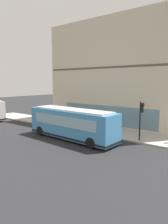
{
  "coord_description": "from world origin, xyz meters",
  "views": [
    {
      "loc": [
        -15.47,
        -13.7,
        5.7
      ],
      "look_at": [
        3.09,
        0.74,
        2.33
      ],
      "focal_mm": 33.45,
      "sensor_mm": 36.0,
      "label": 1
    }
  ],
  "objects_px": {
    "city_bus_nearside": "(72,124)",
    "pedestrian_by_light_pole": "(64,115)",
    "traffic_light_near_corner": "(141,114)",
    "pedestrian_near_hydrant": "(98,125)",
    "fire_hydrant": "(86,124)",
    "newspaper_vending_box": "(94,127)",
    "pedestrian_walking_along_curb": "(74,117)"
  },
  "relations": [
    {
      "from": "traffic_light_near_corner",
      "to": "pedestrian_by_light_pole",
      "type": "relative_size",
      "value": 2.19
    },
    {
      "from": "traffic_light_near_corner",
      "to": "pedestrian_near_hydrant",
      "type": "height_order",
      "value": "traffic_light_near_corner"
    },
    {
      "from": "fire_hydrant",
      "to": "newspaper_vending_box",
      "type": "distance_m",
      "value": 2.22
    },
    {
      "from": "traffic_light_near_corner",
      "to": "pedestrian_near_hydrant",
      "type": "distance_m",
      "value": 5.19
    },
    {
      "from": "fire_hydrant",
      "to": "traffic_light_near_corner",
      "type": "bearing_deg",
      "value": -102.1
    },
    {
      "from": "traffic_light_near_corner",
      "to": "pedestrian_walking_along_curb",
      "type": "xyz_separation_m",
      "value": [
        2.06,
        10.18,
        -1.57
      ]
    },
    {
      "from": "city_bus_nearside",
      "to": "traffic_light_near_corner",
      "type": "xyz_separation_m",
      "value": [
        3.27,
        -5.91,
        1.19
      ]
    },
    {
      "from": "traffic_light_near_corner",
      "to": "pedestrian_near_hydrant",
      "type": "xyz_separation_m",
      "value": [
        -0.01,
        4.9,
        -1.72
      ]
    },
    {
      "from": "pedestrian_near_hydrant",
      "to": "newspaper_vending_box",
      "type": "distance_m",
      "value": 1.2
    },
    {
      "from": "city_bus_nearside",
      "to": "pedestrian_by_light_pole",
      "type": "xyz_separation_m",
      "value": [
        5.68,
        6.5,
        -0.43
      ]
    },
    {
      "from": "traffic_light_near_corner",
      "to": "pedestrian_by_light_pole",
      "type": "bearing_deg",
      "value": 79.0
    },
    {
      "from": "city_bus_nearside",
      "to": "pedestrian_near_hydrant",
      "type": "height_order",
      "value": "city_bus_nearside"
    },
    {
      "from": "newspaper_vending_box",
      "to": "pedestrian_near_hydrant",
      "type": "bearing_deg",
      "value": -120.95
    },
    {
      "from": "pedestrian_by_light_pole",
      "to": "newspaper_vending_box",
      "type": "bearing_deg",
      "value": -105.71
    },
    {
      "from": "traffic_light_near_corner",
      "to": "fire_hydrant",
      "type": "bearing_deg",
      "value": 77.9
    },
    {
      "from": "traffic_light_near_corner",
      "to": "pedestrian_by_light_pole",
      "type": "distance_m",
      "value": 12.75
    },
    {
      "from": "pedestrian_by_light_pole",
      "to": "pedestrian_near_hydrant",
      "type": "bearing_deg",
      "value": -107.84
    },
    {
      "from": "fire_hydrant",
      "to": "pedestrian_walking_along_curb",
      "type": "bearing_deg",
      "value": 80.64
    },
    {
      "from": "pedestrian_by_light_pole",
      "to": "newspaper_vending_box",
      "type": "relative_size",
      "value": 1.89
    },
    {
      "from": "pedestrian_by_light_pole",
      "to": "pedestrian_walking_along_curb",
      "type": "relative_size",
      "value": 0.96
    },
    {
      "from": "fire_hydrant",
      "to": "pedestrian_by_light_pole",
      "type": "height_order",
      "value": "pedestrian_by_light_pole"
    },
    {
      "from": "city_bus_nearside",
      "to": "traffic_light_near_corner",
      "type": "relative_size",
      "value": 2.73
    },
    {
      "from": "city_bus_nearside",
      "to": "pedestrian_by_light_pole",
      "type": "bearing_deg",
      "value": 48.85
    },
    {
      "from": "fire_hydrant",
      "to": "pedestrian_near_hydrant",
      "type": "distance_m",
      "value": 3.38
    },
    {
      "from": "fire_hydrant",
      "to": "pedestrian_by_light_pole",
      "type": "bearing_deg",
      "value": 80.86
    },
    {
      "from": "traffic_light_near_corner",
      "to": "newspaper_vending_box",
      "type": "distance_m",
      "value": 6.27
    },
    {
      "from": "pedestrian_by_light_pole",
      "to": "pedestrian_near_hydrant",
      "type": "relative_size",
      "value": 1.1
    },
    {
      "from": "traffic_light_near_corner",
      "to": "pedestrian_by_light_pole",
      "type": "height_order",
      "value": "traffic_light_near_corner"
    },
    {
      "from": "fire_hydrant",
      "to": "pedestrian_walking_along_curb",
      "type": "relative_size",
      "value": 0.42
    },
    {
      "from": "city_bus_nearside",
      "to": "pedestrian_near_hydrant",
      "type": "distance_m",
      "value": 3.46
    },
    {
      "from": "traffic_light_near_corner",
      "to": "fire_hydrant",
      "type": "xyz_separation_m",
      "value": [
        1.67,
        7.79,
        -2.24
      ]
    },
    {
      "from": "fire_hydrant",
      "to": "newspaper_vending_box",
      "type": "relative_size",
      "value": 0.82
    }
  ]
}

